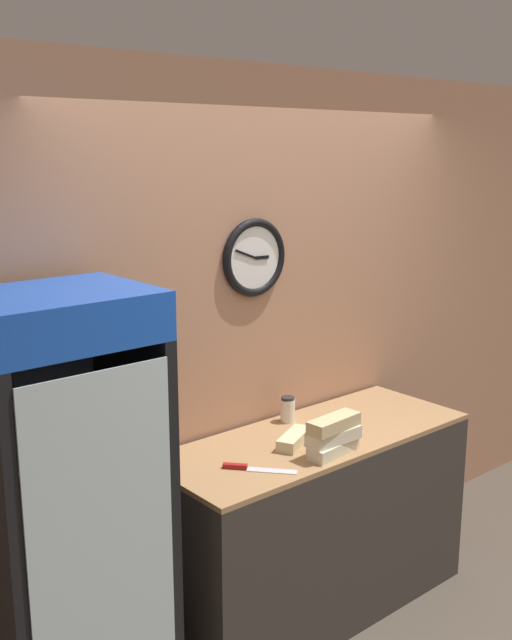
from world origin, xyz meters
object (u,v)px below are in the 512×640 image
beverage_cooler (59,503)px  sandwich_stack_bottom (333,448)px  sandwich_flat_left (294,439)px  sandwich_stack_middle (334,436)px  chefs_knife (249,468)px  sandwich_stack_top (334,423)px  condiment_jar (288,409)px

beverage_cooler → sandwich_stack_bottom: (1.22, -0.28, -0.02)m
sandwich_flat_left → sandwich_stack_middle: bearing=-74.5°
beverage_cooler → chefs_knife: size_ratio=6.71×
beverage_cooler → sandwich_stack_middle: size_ratio=6.52×
sandwich_stack_top → sandwich_flat_left: 0.24m
sandwich_stack_top → sandwich_flat_left: bearing=105.5°
sandwich_stack_bottom → condiment_jar: condiment_jar is taller
sandwich_stack_middle → beverage_cooler: bearing=167.1°
condiment_jar → chefs_knife: bearing=-148.3°
beverage_cooler → condiment_jar: bearing=7.2°
condiment_jar → sandwich_stack_bottom: bearing=-106.0°
sandwich_stack_middle → sandwich_stack_top: (0.00, 0.00, 0.06)m
sandwich_flat_left → chefs_knife: size_ratio=0.97×
beverage_cooler → sandwich_flat_left: size_ratio=6.92×
sandwich_stack_top → condiment_jar: 0.47m
sandwich_stack_top → condiment_jar: (0.13, 0.45, -0.09)m
chefs_knife → beverage_cooler: bearing=169.2°
sandwich_stack_middle → condiment_jar: 0.47m
sandwich_stack_bottom → sandwich_stack_top: 0.12m
sandwich_stack_top → condiment_jar: size_ratio=2.15×
beverage_cooler → chefs_knife: bearing=-10.8°
beverage_cooler → sandwich_stack_bottom: beverage_cooler is taller
sandwich_stack_bottom → chefs_knife: (-0.40, 0.12, -0.02)m
beverage_cooler → condiment_jar: (1.34, 0.17, 0.02)m
sandwich_stack_bottom → chefs_knife: sandwich_stack_bottom is taller
sandwich_flat_left → chefs_knife: 0.35m
beverage_cooler → condiment_jar: 1.35m
sandwich_stack_top → sandwich_flat_left: size_ratio=1.08×
chefs_knife → condiment_jar: (0.53, 0.33, 0.06)m
beverage_cooler → sandwich_flat_left: bearing=-3.7°
sandwich_stack_bottom → sandwich_stack_top: bearing=0.0°
sandwich_stack_bottom → chefs_knife: size_ratio=1.06×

